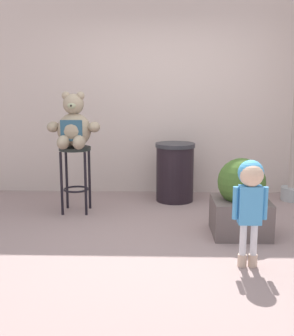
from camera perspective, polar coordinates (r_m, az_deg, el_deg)
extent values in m
plane|color=gray|center=(4.37, 1.69, -9.53)|extent=(24.00, 24.00, 0.00)
cube|color=beige|center=(6.25, 1.79, 12.57)|extent=(7.14, 0.30, 3.42)
cylinder|color=black|center=(5.21, -9.58, 2.57)|extent=(0.38, 0.38, 0.04)
cylinder|color=black|center=(5.18, -11.31, -2.07)|extent=(0.03, 0.03, 0.76)
cylinder|color=black|center=(5.12, -8.18, -2.11)|extent=(0.03, 0.03, 0.76)
cylinder|color=black|center=(5.45, -10.64, -1.40)|extent=(0.03, 0.03, 0.76)
cylinder|color=black|center=(5.40, -7.67, -1.43)|extent=(0.03, 0.03, 0.76)
torus|color=black|center=(5.31, -9.41, -2.80)|extent=(0.31, 0.31, 0.02)
sphere|color=gray|center=(5.19, -9.66, 5.00)|extent=(0.40, 0.40, 0.40)
cube|color=#274C62|center=(5.02, -10.03, 4.92)|extent=(0.25, 0.03, 0.24)
sphere|color=gray|center=(5.16, -9.77, 8.38)|extent=(0.25, 0.25, 0.25)
ellipsoid|color=gray|center=(5.06, -10.00, 8.16)|extent=(0.10, 0.08, 0.07)
sphere|color=black|center=(5.03, -10.06, 8.17)|extent=(0.03, 0.03, 0.03)
sphere|color=gray|center=(5.18, -10.75, 9.44)|extent=(0.10, 0.10, 0.10)
sphere|color=gray|center=(5.14, -8.85, 9.49)|extent=(0.10, 0.10, 0.10)
ellipsoid|color=gray|center=(5.21, -12.39, 5.37)|extent=(0.14, 0.23, 0.13)
ellipsoid|color=gray|center=(5.11, -7.05, 5.44)|extent=(0.14, 0.23, 0.13)
ellipsoid|color=gray|center=(5.03, -11.06, 3.39)|extent=(0.14, 0.34, 0.16)
ellipsoid|color=gray|center=(4.99, -9.02, 3.40)|extent=(0.14, 0.34, 0.16)
cylinder|color=#C4A68F|center=(3.84, 12.54, -11.90)|extent=(0.08, 0.08, 0.11)
cylinder|color=silver|center=(3.77, 12.66, -9.22)|extent=(0.06, 0.06, 0.27)
cylinder|color=#C4A68F|center=(3.86, 13.90, -11.85)|extent=(0.08, 0.08, 0.11)
cylinder|color=silver|center=(3.79, 14.03, -9.19)|extent=(0.06, 0.06, 0.27)
cube|color=#4595CF|center=(3.69, 13.55, -4.81)|extent=(0.19, 0.11, 0.33)
cylinder|color=#4595CF|center=(3.66, 11.68, -4.58)|extent=(0.05, 0.05, 0.28)
cylinder|color=#4595CF|center=(3.71, 15.42, -4.54)|extent=(0.05, 0.05, 0.28)
sphere|color=#D8B293|center=(3.63, 13.73, -0.87)|extent=(0.20, 0.20, 0.20)
sphere|color=#3E91C7|center=(3.65, 13.66, -0.64)|extent=(0.22, 0.22, 0.22)
cylinder|color=black|center=(5.74, 3.73, -0.80)|extent=(0.50, 0.50, 0.73)
cylinder|color=#2D2D33|center=(5.67, 3.78, 3.05)|extent=(0.53, 0.53, 0.05)
cylinder|color=#A5A8A8|center=(6.12, 18.81, -3.26)|extent=(0.31, 0.31, 0.18)
cube|color=#5E4F4C|center=(4.57, 12.28, -6.36)|extent=(0.57, 0.57, 0.38)
sphere|color=#3C5B24|center=(4.48, 12.47, -1.82)|extent=(0.49, 0.49, 0.49)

